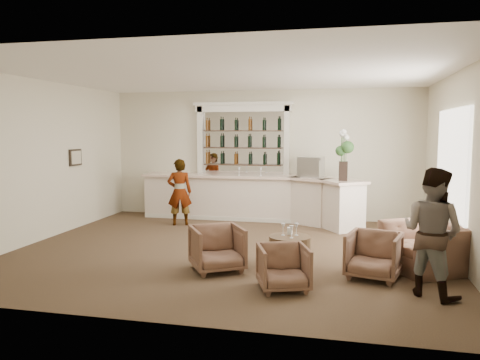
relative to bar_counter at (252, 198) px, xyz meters
name	(u,v)px	position (x,y,z in m)	size (l,w,h in m)	color
ground	(230,250)	(0.16, -3.00, -0.57)	(8.00, 8.00, 0.00)	brown
room_shell	(246,127)	(0.33, -2.29, 1.77)	(8.04, 7.02, 3.32)	beige
bar_counter	(252,198)	(0.00, 0.00, 0.00)	(5.72, 1.80, 1.14)	white
back_bar_alcove	(243,140)	(-0.34, 0.41, 1.46)	(2.64, 0.25, 3.00)	white
cocktail_table	(290,251)	(1.39, -3.77, -0.32)	(0.70, 0.70, 0.50)	#503A22
sommelier	(180,192)	(-1.59, -0.95, 0.23)	(0.58, 0.38, 1.60)	gray
guest	(432,232)	(3.45, -4.78, 0.31)	(0.86, 0.67, 1.77)	gray
armchair_left	(217,248)	(0.29, -4.33, -0.21)	(0.79, 0.81, 0.74)	brown
armchair_center	(283,267)	(1.45, -5.00, -0.25)	(0.69, 0.71, 0.64)	brown
armchair_right	(374,255)	(2.73, -4.17, -0.22)	(0.76, 0.79, 0.72)	brown
armchair_far	(425,247)	(3.56, -3.58, -0.19)	(1.17, 1.03, 0.76)	brown
espresso_machine	(311,167)	(1.46, -0.01, 0.81)	(0.56, 0.47, 0.49)	#BCBCC1
flower_vase	(344,152)	(2.23, -0.69, 1.21)	(0.30, 0.30, 1.15)	black
wine_glass_bar_left	(261,171)	(0.20, 0.07, 0.67)	(0.07, 0.07, 0.21)	white
wine_glass_bar_right	(239,171)	(-0.34, 0.03, 0.67)	(0.07, 0.07, 0.21)	white
wine_glass_tbl_a	(283,229)	(1.27, -3.74, 0.03)	(0.07, 0.07, 0.21)	white
wine_glass_tbl_b	(296,229)	(1.49, -3.69, 0.03)	(0.07, 0.07, 0.21)	white
wine_glass_tbl_c	(291,232)	(1.43, -3.90, 0.03)	(0.07, 0.07, 0.21)	white
napkin_holder	(290,231)	(1.37, -3.63, -0.01)	(0.08, 0.08, 0.12)	white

